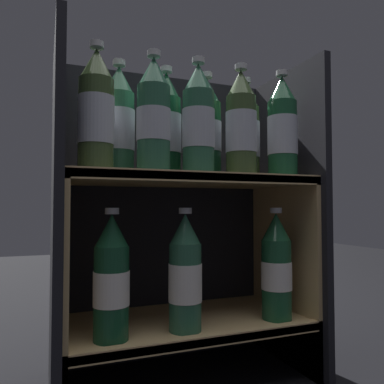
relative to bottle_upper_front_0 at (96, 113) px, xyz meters
name	(u,v)px	position (x,y,z in m)	size (l,w,h in m)	color
fridge_back_wall	(166,214)	(0.25, 0.26, -0.23)	(0.67, 0.02, 0.85)	black
fridge_side_left	(56,217)	(-0.08, 0.09, -0.23)	(0.02, 0.36, 0.85)	black
fridge_side_right	(287,215)	(0.57, 0.09, -0.23)	(0.02, 0.36, 0.85)	black
shelf_lower	(187,329)	(0.25, 0.08, -0.53)	(0.63, 0.32, 0.16)	tan
shelf_upper	(186,230)	(0.25, 0.08, -0.27)	(0.63, 0.32, 0.53)	tan
bottle_upper_front_0	(96,113)	(0.00, 0.00, 0.00)	(0.08, 0.08, 0.29)	#384C28
bottle_upper_front_1	(154,118)	(0.13, 0.00, 0.00)	(0.08, 0.08, 0.29)	#285B42
bottle_upper_front_2	(199,122)	(0.25, 0.00, 0.00)	(0.08, 0.08, 0.29)	#285B42
bottle_upper_front_3	(241,126)	(0.36, 0.00, 0.00)	(0.08, 0.08, 0.29)	#384C28
bottle_upper_front_4	(282,130)	(0.49, 0.00, 0.00)	(0.08, 0.08, 0.29)	#194C2D
bottle_upper_back_0	(119,124)	(0.07, 0.09, 0.00)	(0.08, 0.08, 0.29)	#285B42
bottle_upper_back_1	(166,127)	(0.19, 0.09, 0.00)	(0.08, 0.08, 0.29)	#144228
bottle_upper_back_2	(207,130)	(0.31, 0.09, 0.00)	(0.08, 0.08, 0.29)	#144228
bottle_upper_back_3	(246,134)	(0.43, 0.09, 0.00)	(0.08, 0.08, 0.29)	#384C28
bottle_lower_front_0	(111,280)	(0.04, 0.00, -0.37)	(0.08, 0.08, 0.29)	#144228
bottle_lower_front_1	(185,275)	(0.21, 0.00, -0.37)	(0.08, 0.08, 0.29)	#285B42
bottle_lower_front_2	(276,268)	(0.47, 0.00, -0.37)	(0.08, 0.08, 0.29)	#194C2D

